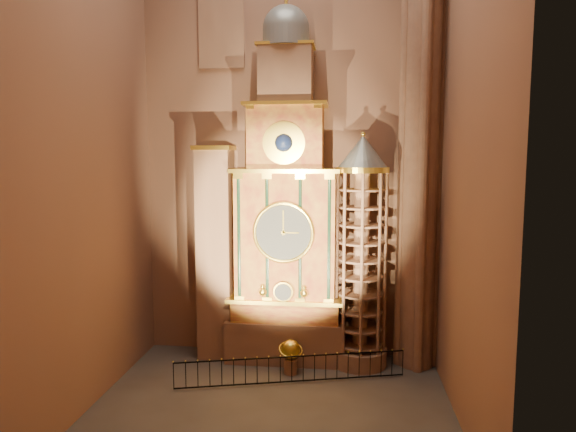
# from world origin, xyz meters

# --- Properties ---
(floor) EXTENTS (14.00, 14.00, 0.00)m
(floor) POSITION_xyz_m (0.00, 0.00, 0.00)
(floor) COLOR #383330
(floor) RESTS_ON ground
(wall_back) EXTENTS (22.00, 0.00, 22.00)m
(wall_back) POSITION_xyz_m (0.00, 6.00, 11.00)
(wall_back) COLOR #8B5E4B
(wall_back) RESTS_ON floor
(wall_left) EXTENTS (0.00, 22.00, 22.00)m
(wall_left) POSITION_xyz_m (-7.00, 0.00, 11.00)
(wall_left) COLOR #8B5E4B
(wall_left) RESTS_ON floor
(wall_right) EXTENTS (0.00, 22.00, 22.00)m
(wall_right) POSITION_xyz_m (7.00, 0.00, 11.00)
(wall_right) COLOR #8B5E4B
(wall_right) RESTS_ON floor
(astronomical_clock) EXTENTS (5.60, 2.41, 16.70)m
(astronomical_clock) POSITION_xyz_m (0.00, 4.96, 6.68)
(astronomical_clock) COLOR #8C634C
(astronomical_clock) RESTS_ON floor
(portrait_tower) EXTENTS (1.80, 1.60, 10.20)m
(portrait_tower) POSITION_xyz_m (-3.40, 4.98, 5.15)
(portrait_tower) COLOR #8C634C
(portrait_tower) RESTS_ON floor
(stair_turret) EXTENTS (2.50, 2.50, 10.80)m
(stair_turret) POSITION_xyz_m (3.50, 4.70, 5.27)
(stair_turret) COLOR #8C634C
(stair_turret) RESTS_ON floor
(gothic_pier) EXTENTS (2.04, 2.04, 22.00)m
(gothic_pier) POSITION_xyz_m (6.10, 5.00, 11.00)
(gothic_pier) COLOR #8C634C
(gothic_pier) RESTS_ON floor
(stained_glass_window) EXTENTS (2.20, 0.14, 5.20)m
(stained_glass_window) POSITION_xyz_m (-3.20, 5.92, 16.50)
(stained_glass_window) COLOR navy
(stained_glass_window) RESTS_ON wall_back
(celestial_globe) EXTENTS (1.39, 1.36, 1.56)m
(celestial_globe) POSITION_xyz_m (0.40, 3.30, 0.93)
(celestial_globe) COLOR #8C634C
(celestial_globe) RESTS_ON floor
(iron_railing) EXTENTS (9.61, 2.55, 1.17)m
(iron_railing) POSITION_xyz_m (0.56, 2.26, 0.63)
(iron_railing) COLOR black
(iron_railing) RESTS_ON floor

